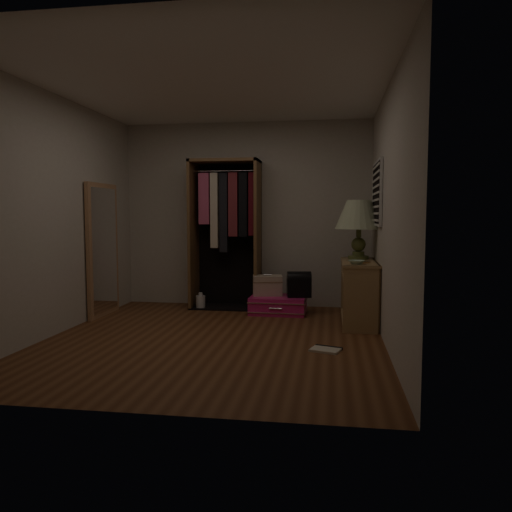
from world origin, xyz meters
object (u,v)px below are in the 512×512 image
object	(u,v)px
console_bookshelf	(358,290)
black_bag	(299,284)
white_jug	(201,302)
floor_mirror	(103,250)
pink_suitcase	(278,305)
train_case	(267,285)
open_wardrobe	(227,221)
table_lamp	(359,216)

from	to	relation	value
console_bookshelf	black_bag	xyz separation A→B (m)	(-0.74, 0.40, 0.01)
black_bag	white_jug	xyz separation A→B (m)	(-1.37, 0.15, -0.30)
floor_mirror	black_bag	xyz separation A→B (m)	(2.50, 0.45, -0.45)
floor_mirror	black_bag	world-z (taller)	floor_mirror
white_jug	pink_suitcase	bearing A→B (deg)	-7.77
train_case	white_jug	xyz separation A→B (m)	(-0.94, 0.07, -0.26)
open_wardrobe	train_case	world-z (taller)	open_wardrobe
white_jug	black_bag	bearing A→B (deg)	-6.24
table_lamp	white_jug	world-z (taller)	table_lamp
pink_suitcase	table_lamp	distance (m)	1.56
console_bookshelf	black_bag	size ratio (longest dim) A/B	3.32
floor_mirror	white_jug	world-z (taller)	floor_mirror
console_bookshelf	table_lamp	bearing A→B (deg)	88.51
open_wardrobe	black_bag	world-z (taller)	open_wardrobe
console_bookshelf	open_wardrobe	distance (m)	2.08
console_bookshelf	white_jug	size ratio (longest dim) A/B	4.94
floor_mirror	table_lamp	world-z (taller)	floor_mirror
open_wardrobe	train_case	distance (m)	1.07
train_case	table_lamp	bearing A→B (deg)	-22.48
console_bookshelf	table_lamp	xyz separation A→B (m)	(0.01, 0.23, 0.89)
console_bookshelf	table_lamp	world-z (taller)	table_lamp
open_wardrobe	train_case	xyz separation A→B (m)	(0.60, -0.24, -0.85)
console_bookshelf	floor_mirror	size ratio (longest dim) A/B	0.66
train_case	black_bag	world-z (taller)	black_bag
train_case	pink_suitcase	bearing A→B (deg)	-37.11
black_bag	pink_suitcase	bearing A→B (deg)	170.68
table_lamp	console_bookshelf	bearing A→B (deg)	-91.49
floor_mirror	train_case	bearing A→B (deg)	14.29
train_case	white_jug	distance (m)	0.98
black_bag	table_lamp	world-z (taller)	table_lamp
pink_suitcase	white_jug	bearing A→B (deg)	173.59
pink_suitcase	table_lamp	bearing A→B (deg)	-8.27
console_bookshelf	pink_suitcase	size ratio (longest dim) A/B	1.48
floor_mirror	train_case	size ratio (longest dim) A/B	3.93
console_bookshelf	floor_mirror	bearing A→B (deg)	-179.15
console_bookshelf	white_jug	distance (m)	2.20
console_bookshelf	train_case	bearing A→B (deg)	157.66
black_bag	table_lamp	size ratio (longest dim) A/B	0.46
black_bag	table_lamp	xyz separation A→B (m)	(0.75, -0.17, 0.89)
black_bag	white_jug	bearing A→B (deg)	164.46
pink_suitcase	train_case	world-z (taller)	train_case
black_bag	white_jug	distance (m)	1.41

